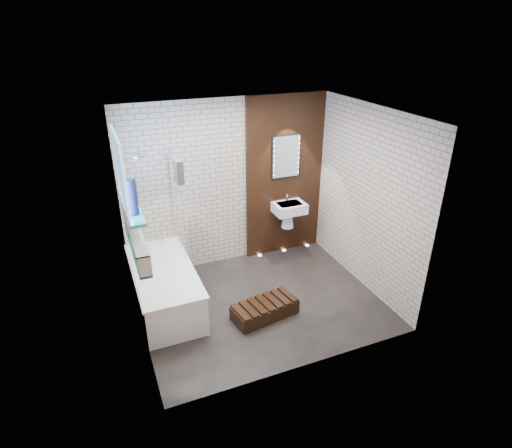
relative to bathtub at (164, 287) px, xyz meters
name	(u,v)px	position (x,y,z in m)	size (l,w,h in m)	color
ground	(260,302)	(1.22, -0.45, -0.29)	(3.20, 3.20, 0.00)	black
room_shell	(260,218)	(1.22, -0.45, 1.01)	(3.24, 3.20, 2.60)	#BEA997
walnut_panel	(284,177)	(2.17, 0.82, 1.01)	(1.30, 0.06, 2.60)	black
clerestory_window	(123,181)	(-0.34, -0.10, 1.61)	(0.18, 1.00, 0.94)	#7FADE0
display_niche	(136,242)	(-0.31, -0.30, 0.91)	(0.14, 1.30, 0.26)	#238177
bathtub	(164,287)	(0.00, 0.00, 0.00)	(0.79, 1.74, 0.70)	white
bath_screen	(177,204)	(0.35, 0.44, 0.99)	(0.01, 0.78, 1.40)	white
towel	(179,171)	(0.35, 0.15, 1.56)	(0.09, 0.23, 0.30)	black
shower_head	(138,156)	(-0.08, 0.50, 1.71)	(0.18, 0.18, 0.02)	silver
washbasin	(289,211)	(2.17, 0.62, 0.50)	(0.50, 0.36, 0.58)	white
led_mirror	(286,157)	(2.17, 0.78, 1.36)	(0.50, 0.02, 0.70)	black
walnut_step	(265,310)	(1.17, -0.75, -0.20)	(0.87, 0.38, 0.19)	black
niche_bottles	(138,249)	(-0.31, -0.42, 0.88)	(0.06, 0.93, 0.15)	maroon
sill_vases	(133,197)	(-0.28, -0.30, 1.47)	(0.10, 0.10, 0.42)	#141739
floor_uplights	(284,250)	(2.17, 0.75, -0.29)	(0.96, 0.06, 0.01)	#FFD899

